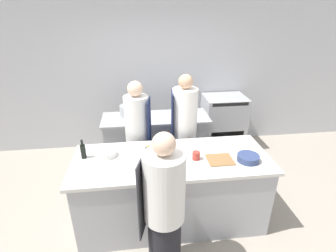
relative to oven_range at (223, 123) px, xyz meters
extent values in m
plane|color=#A89E8E|center=(-1.23, -1.78, -0.51)|extent=(16.00, 16.00, 0.00)
cube|color=silver|center=(-1.23, 0.35, 0.89)|extent=(8.00, 0.06, 2.80)
cube|color=#A8AAAF|center=(-1.23, -1.78, -0.07)|extent=(2.22, 0.88, 0.88)
cube|color=silver|center=(-1.23, -1.78, 0.39)|extent=(2.31, 0.91, 0.04)
cube|color=#A8AAAF|center=(-1.32, -0.53, -0.07)|extent=(1.63, 0.58, 0.88)
cube|color=#A8AAAF|center=(-1.32, -0.53, 0.39)|extent=(1.70, 0.60, 0.04)
cube|color=#A8AAAF|center=(0.00, 0.00, 0.00)|extent=(0.76, 0.60, 1.02)
cube|color=black|center=(0.00, -0.29, -0.23)|extent=(0.61, 0.01, 0.36)
cube|color=black|center=(0.00, -0.29, 0.47)|extent=(0.65, 0.01, 0.06)
cylinder|color=black|center=(-1.40, -2.53, -0.14)|extent=(0.32, 0.32, 0.75)
cylinder|color=silver|center=(-1.40, -2.53, 0.57)|extent=(0.38, 0.38, 0.67)
cube|color=#2D2D33|center=(-1.59, -2.47, 0.48)|extent=(0.11, 0.35, 0.78)
sphere|color=beige|center=(-1.40, -2.53, 1.01)|extent=(0.20, 0.20, 0.20)
cylinder|color=black|center=(-1.62, -1.07, -0.13)|extent=(0.28, 0.28, 0.76)
cylinder|color=silver|center=(-1.62, -1.07, 0.60)|extent=(0.33, 0.33, 0.69)
cube|color=#19234C|center=(-1.45, -1.10, 0.50)|extent=(0.07, 0.31, 0.80)
sphere|color=beige|center=(-1.62, -1.07, 1.05)|extent=(0.21, 0.21, 0.21)
cylinder|color=black|center=(-0.95, -1.05, -0.11)|extent=(0.29, 0.29, 0.79)
cylinder|color=white|center=(-0.95, -1.05, 0.65)|extent=(0.35, 0.35, 0.73)
cube|color=#19234C|center=(-1.13, -1.03, 0.54)|extent=(0.05, 0.33, 0.84)
sphere|color=tan|center=(-0.95, -1.05, 1.11)|extent=(0.20, 0.20, 0.20)
cylinder|color=black|center=(-2.25, -1.65, 0.49)|extent=(0.06, 0.06, 0.17)
cylinder|color=black|center=(-2.25, -1.65, 0.61)|extent=(0.03, 0.03, 0.07)
cylinder|color=#B2A84C|center=(-1.51, -1.87, 0.49)|extent=(0.08, 0.08, 0.17)
cylinder|color=#B2A84C|center=(-1.51, -1.87, 0.61)|extent=(0.03, 0.03, 0.07)
cylinder|color=#2D5175|center=(-1.38, -2.07, 0.50)|extent=(0.08, 0.08, 0.18)
cylinder|color=#2D5175|center=(-1.38, -2.07, 0.62)|extent=(0.03, 0.03, 0.07)
cylinder|color=navy|center=(-0.37, -1.95, 0.44)|extent=(0.25, 0.25, 0.07)
cylinder|color=white|center=(-1.97, -1.64, 0.44)|extent=(0.20, 0.20, 0.06)
cylinder|color=#B2382D|center=(-0.95, -1.84, 0.45)|extent=(0.09, 0.09, 0.09)
cube|color=olive|center=(-0.68, -1.89, 0.41)|extent=(0.29, 0.26, 0.01)
cylinder|color=#A8AAAF|center=(-1.76, -0.41, 0.49)|extent=(0.25, 0.25, 0.17)
camera|label=1|loc=(-1.60, -4.37, 2.04)|focal=28.00mm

